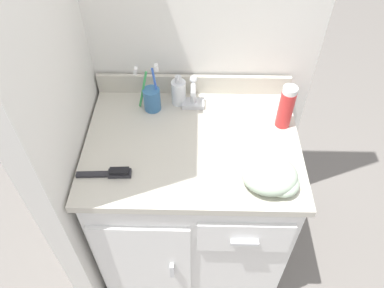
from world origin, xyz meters
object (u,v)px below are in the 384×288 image
Objects in this scene: toothbrush_cup at (152,98)px; soap_dispenser at (179,92)px; hand_towel at (272,177)px; shaving_cream_can at (286,107)px; hairbrush at (112,173)px.

soap_dispenser is (0.10, 0.04, 0.00)m from toothbrush_cup.
toothbrush_cup reaches higher than hand_towel.
soap_dispenser is 0.75× the size of shaving_cream_can.
shaving_cream_can is at bearing -16.68° from soap_dispenser.
toothbrush_cup is 0.11m from soap_dispenser.
toothbrush_cup is 1.15× the size of shaving_cream_can.
soap_dispenser is at bearing 163.32° from shaving_cream_can.
toothbrush_cup is 1.52× the size of soap_dispenser.
toothbrush_cup is 1.08× the size of hand_towel.
soap_dispenser is 0.52m from hand_towel.
toothbrush_cup is at bearing 69.88° from hairbrush.
soap_dispenser is at bearing 128.56° from hand_towel.
shaving_cream_can is 0.95× the size of hand_towel.
soap_dispenser is at bearing 20.40° from toothbrush_cup.
shaving_cream_can is 0.95× the size of hairbrush.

